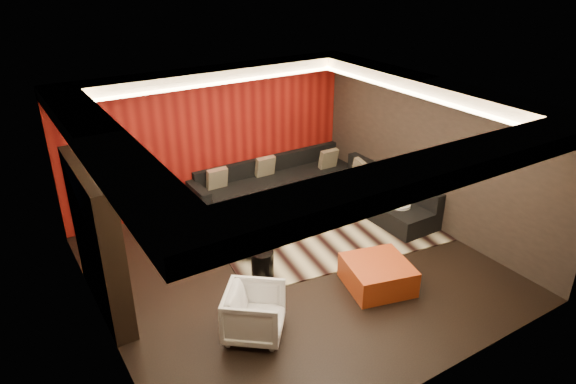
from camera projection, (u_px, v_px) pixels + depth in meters
floor at (292, 267)px, 8.54m from camera, size 6.00×6.00×0.02m
ceiling at (293, 101)px, 7.34m from camera, size 6.00×6.00×0.02m
wall_back at (211, 136)px, 10.24m from camera, size 6.00×0.02×2.80m
wall_left at (92, 243)px, 6.49m from camera, size 0.02×6.00×2.80m
wall_right at (430, 153)px, 9.39m from camera, size 0.02×6.00×2.80m
red_feature_wall at (212, 137)px, 10.21m from camera, size 5.98×0.05×2.78m
soffit_back at (214, 74)px, 9.46m from camera, size 6.00×0.60×0.22m
soffit_front at (433, 170)px, 5.32m from camera, size 6.00×0.60×0.22m
soffit_left at (101, 143)px, 6.09m from camera, size 0.60×4.80×0.22m
soffit_right at (426, 85)px, 8.69m from camera, size 0.60×4.80×0.22m
cove_back at (222, 83)px, 9.23m from camera, size 4.80×0.08×0.04m
cove_front at (409, 168)px, 5.62m from camera, size 4.80×0.08×0.04m
cove_left at (131, 145)px, 6.29m from camera, size 0.08×4.80×0.04m
cove_right at (411, 93)px, 8.57m from camera, size 0.08×4.80×0.04m
tv_surround at (97, 240)px, 7.15m from camera, size 0.30×2.00×2.20m
tv_screen at (105, 215)px, 7.08m from camera, size 0.04×1.30×0.80m
tv_shelf at (113, 261)px, 7.40m from camera, size 0.04×1.60×0.04m
rug at (320, 226)px, 9.77m from camera, size 4.38×3.52×0.02m
coffee_table at (256, 244)px, 8.97m from camera, size 1.40×1.40×0.18m
drum_stool at (262, 264)px, 8.18m from camera, size 0.45×0.45×0.43m
striped_pouf at (227, 232)px, 9.18m from camera, size 0.79×0.79×0.35m
white_side_table at (400, 215)px, 9.71m from camera, size 0.45×0.45×0.45m
orange_ottoman at (377, 275)px, 7.95m from camera, size 1.15×1.15×0.42m
armchair at (255, 313)px, 6.88m from camera, size 1.08×1.08×0.71m
sectional_sofa at (314, 189)px, 10.69m from camera, size 3.65×3.50×0.75m
throw_pillows at (314, 172)px, 10.58m from camera, size 3.11×2.75×0.50m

